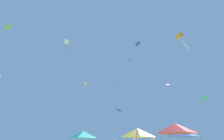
% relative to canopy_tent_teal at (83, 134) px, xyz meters
% --- Properties ---
extents(canopy_tent_teal, '(2.90, 2.90, 3.10)m').
position_rel_canopy_tent_teal_xyz_m(canopy_tent_teal, '(0.00, 0.00, 0.00)').
color(canopy_tent_teal, '#9E9EA3').
rests_on(canopy_tent_teal, ground).
extents(canopy_tent_red, '(3.24, 3.24, 3.46)m').
position_rel_canopy_tent_teal_xyz_m(canopy_tent_red, '(11.33, -3.77, 0.31)').
color(canopy_tent_red, '#9E9EA3').
rests_on(canopy_tent_red, ground).
extents(canopy_tent_yellow, '(2.88, 2.88, 3.08)m').
position_rel_canopy_tent_teal_xyz_m(canopy_tent_yellow, '(7.29, -2.69, -0.01)').
color(canopy_tent_yellow, '#9E9EA3').
rests_on(canopy_tent_yellow, ground).
extents(canopy_tent_blue, '(3.15, 3.15, 3.37)m').
position_rel_canopy_tent_teal_xyz_m(canopy_tent_blue, '(14.07, 1.34, 0.23)').
color(canopy_tent_blue, '#9E9EA3').
rests_on(canopy_tent_blue, ground).
extents(kite_cyan_diamond, '(1.53, 1.60, 2.51)m').
position_rel_canopy_tent_teal_xyz_m(kite_cyan_diamond, '(2.96, 14.44, 15.05)').
color(kite_cyan_diamond, '#2DB7CC').
extents(kite_black_diamond, '(1.13, 0.86, 2.40)m').
position_rel_canopy_tent_teal_xyz_m(kite_black_diamond, '(5.00, 6.52, 4.57)').
color(kite_black_diamond, black).
extents(kite_blue_box, '(1.47, 0.95, 2.89)m').
position_rel_canopy_tent_teal_xyz_m(kite_blue_box, '(10.56, 7.36, 22.40)').
color(kite_blue_box, blue).
extents(kite_blue_diamond, '(0.62, 0.72, 0.36)m').
position_rel_canopy_tent_teal_xyz_m(kite_blue_diamond, '(8.53, 13.08, 20.99)').
color(kite_blue_diamond, blue).
extents(kite_lime_box, '(0.88, 0.62, 2.05)m').
position_rel_canopy_tent_teal_xyz_m(kite_lime_box, '(-11.85, -6.95, 14.67)').
color(kite_lime_box, '#75D138').
extents(kite_white_delta, '(0.97, 1.25, 2.33)m').
position_rel_canopy_tent_teal_xyz_m(kite_white_delta, '(-4.93, -1.22, 16.38)').
color(kite_white_delta, white).
extents(kite_cyan_delta, '(1.12, 1.02, 0.75)m').
position_rel_canopy_tent_teal_xyz_m(kite_cyan_delta, '(-7.77, 11.34, 15.76)').
color(kite_cyan_delta, '#2DB7CC').
extents(kite_orange_box, '(1.45, 1.25, 3.20)m').
position_rel_canopy_tent_teal_xyz_m(kite_orange_box, '(13.38, -6.73, 10.91)').
color(kite_orange_box, orange).
extents(kite_green_delta, '(1.90, 1.93, 2.92)m').
position_rel_canopy_tent_teal_xyz_m(kite_green_delta, '(18.71, 1.58, 5.12)').
color(kite_green_delta, green).
extents(kite_magenta_delta, '(0.76, 0.60, 0.60)m').
position_rel_canopy_tent_teal_xyz_m(kite_magenta_delta, '(13.43, 1.02, 7.43)').
color(kite_magenta_delta, '#D6389E').
extents(kite_yellow_box, '(0.85, 0.65, 0.76)m').
position_rel_canopy_tent_teal_xyz_m(kite_yellow_box, '(-2.11, 4.91, 9.98)').
color(kite_yellow_box, yellow).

